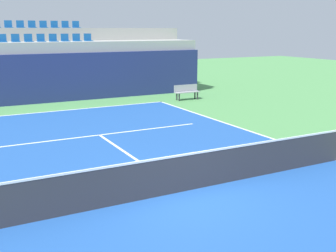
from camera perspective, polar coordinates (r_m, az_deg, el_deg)
name	(u,v)px	position (r m, az deg, el deg)	size (l,w,h in m)	color
ground_plane	(183,192)	(10.51, 2.10, -8.95)	(80.00, 80.00, 0.00)	#4C8C4C
court_surface	(183,192)	(10.51, 2.10, -8.93)	(11.00, 24.00, 0.01)	#1E4C99
baseline_far	(63,110)	(21.32, -14.13, 2.07)	(11.00, 0.10, 0.00)	white
service_line_far	(100,135)	(16.10, -9.33, -1.22)	(8.26, 0.10, 0.00)	white
centre_service_line	(133,157)	(13.21, -4.85, -4.27)	(0.10, 6.40, 0.00)	white
back_wall	(49,78)	(23.76, -15.91, 6.27)	(18.77, 0.30, 2.65)	navy
stands_tier_lower	(44,71)	(25.05, -16.62, 7.24)	(18.77, 2.40, 3.25)	#9E9E99
stands_tier_upper	(35,61)	(27.36, -17.70, 8.42)	(18.77, 2.40, 4.01)	#9E9E99
seating_row_lower	(41,39)	(25.04, -16.93, 11.24)	(5.89, 0.44, 0.44)	#145193
seating_row_upper	(32,26)	(27.39, -18.05, 12.87)	(5.89, 0.44, 0.44)	#145193
tennis_net	(183,172)	(10.33, 2.13, -6.34)	(11.08, 0.08, 1.07)	black
player_bench	(187,91)	(23.89, 2.56, 4.81)	(1.50, 0.40, 0.85)	#99999E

